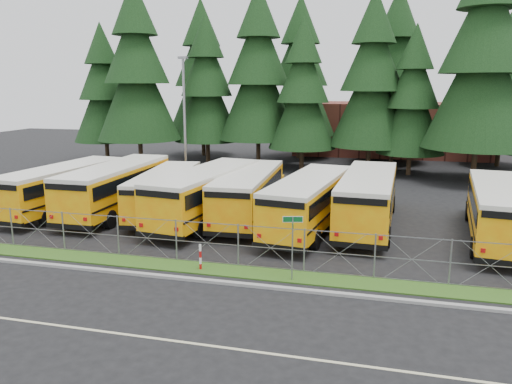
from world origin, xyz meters
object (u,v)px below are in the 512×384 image
bus_4 (250,195)px  striped_bollard (200,257)px  bus_5 (311,203)px  bus_0 (68,189)px  street_sign (293,234)px  bus_1 (120,189)px  bus_2 (167,193)px  bus_6 (368,200)px  bus_3 (209,195)px  light_standard (185,120)px  bus_east (498,213)px

bus_4 → striped_bollard: 8.97m
bus_4 → bus_5: bus_5 is taller
bus_0 → street_sign: (16.19, -8.05, 0.52)m
bus_0 → bus_1: bearing=14.6°
striped_bollard → bus_2: bearing=122.2°
bus_6 → striped_bollard: (-6.95, -8.91, -0.98)m
street_sign → bus_5: bearing=92.5°
bus_1 → bus_3: bus_3 is taller
bus_0 → light_standard: 10.27m
street_sign → bus_east: bearing=40.5°
bus_2 → street_sign: (9.61, -8.85, 0.63)m
bus_1 → light_standard: size_ratio=1.19×
bus_1 → bus_5: (12.44, -0.83, -0.04)m
bus_2 → bus_3: size_ratio=0.89×
bus_1 → bus_4: size_ratio=1.05×
bus_1 → light_standard: light_standard is taller
striped_bollard → street_sign: bearing=-2.7°
bus_1 → light_standard: (1.53, 7.51, 3.92)m
bus_3 → striped_bollard: bearing=-65.7°
bus_1 → bus_3: size_ratio=1.00×
bus_6 → street_sign: bus_6 is taller
bus_1 → bus_4: bus_1 is taller
bus_5 → street_sign: bearing=-79.8°
bus_6 → bus_east: size_ratio=1.03×
bus_5 → light_standard: (-10.91, 8.35, 3.97)m
bus_0 → striped_bollard: 14.40m
bus_5 → striped_bollard: bearing=-109.0°
bus_4 → light_standard: size_ratio=1.13×
bus_east → striped_bollard: bearing=-143.5°
bus_0 → bus_5: bus_5 is taller
striped_bollard → light_standard: 18.11m
street_sign → light_standard: bearing=124.9°
bus_5 → striped_bollard: 8.54m
bus_5 → bus_1: bearing=-176.1°
bus_east → bus_1: bearing=-174.9°
bus_0 → bus_1: size_ratio=0.96×
bus_2 → bus_4: bus_4 is taller
bus_6 → bus_east: bearing=-6.0°
bus_4 → bus_2: bearing=-179.5°
bus_1 → bus_5: bus_1 is taller
bus_4 → bus_east: (13.73, -1.02, 0.02)m
bus_5 → light_standard: light_standard is taller
bus_3 → street_sign: bearing=-43.6°
bus_2 → bus_5: bearing=-13.9°
bus_1 → bus_5: size_ratio=1.03×
bus_5 → bus_6: size_ratio=0.97×
street_sign → bus_1: bearing=146.0°
bus_0 → bus_1: bus_1 is taller
bus_6 → bus_east: bus_6 is taller
bus_1 → bus_5: bearing=-4.0°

